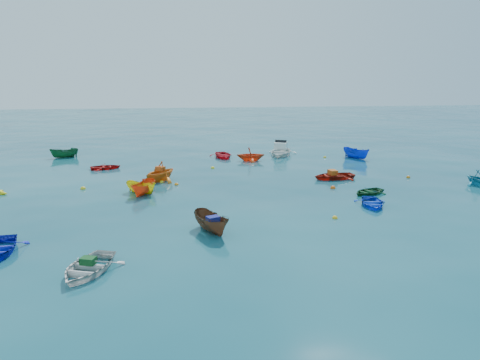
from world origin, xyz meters
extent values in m
plane|color=#0A3A4C|center=(0.00, 0.00, 0.00)|extent=(160.00, 160.00, 0.00)
imported|color=silver|center=(-8.21, -9.43, 0.00)|extent=(3.33, 3.92, 0.69)
imported|color=#57351F|center=(-2.72, -5.00, 0.00)|extent=(2.27, 3.25, 1.18)
imported|color=blue|center=(7.56, -1.33, 0.00)|extent=(2.56, 3.17, 0.58)
imported|color=orange|center=(-5.90, 7.19, 0.00)|extent=(3.95, 4.01, 1.60)
imported|color=yellow|center=(-7.04, 3.52, 0.00)|extent=(2.58, 2.30, 0.98)
imported|color=#104421|center=(8.45, 1.48, 0.00)|extent=(2.98, 2.68, 0.51)
imported|color=teal|center=(17.50, 2.95, 0.00)|extent=(2.33, 2.60, 1.23)
imported|color=red|center=(-10.77, 12.29, 0.00)|extent=(2.83, 2.28, 0.52)
imported|color=#DD4514|center=(-6.83, 3.14, 0.00)|extent=(2.03, 3.00, 1.09)
imported|color=#A61C0D|center=(7.53, 6.22, 0.00)|extent=(3.65, 2.87, 0.69)
imported|color=#0F35C7|center=(12.48, 14.55, 0.00)|extent=(2.49, 3.13, 1.15)
imported|color=red|center=(-0.28, 16.46, 0.00)|extent=(2.63, 3.41, 0.66)
imported|color=#E74415|center=(2.17, 14.50, 0.00)|extent=(2.74, 2.41, 1.36)
imported|color=#124E29|center=(-15.61, 18.40, 0.00)|extent=(2.82, 1.74, 1.02)
imported|color=white|center=(5.57, 17.00, 0.00)|extent=(4.25, 4.91, 1.45)
cube|color=#124B1E|center=(-8.18, -9.33, 0.49)|extent=(0.71, 0.62, 0.29)
cube|color=navy|center=(-2.66, -5.14, 0.74)|extent=(0.77, 0.69, 0.31)
cube|color=#CE4F15|center=(-5.87, 7.23, 0.96)|extent=(0.81, 0.79, 0.31)
cube|color=#B34C12|center=(7.44, 6.21, 0.52)|extent=(0.69, 0.84, 0.36)
sphere|color=#D2580B|center=(-2.60, -3.90, 0.00)|extent=(0.30, 0.30, 0.30)
sphere|color=yellow|center=(4.43, -3.55, 0.00)|extent=(0.32, 0.32, 0.32)
sphere|color=#D6500B|center=(6.52, 3.26, 0.00)|extent=(0.38, 0.38, 0.38)
sphere|color=yellow|center=(-11.28, 5.24, 0.00)|extent=(0.39, 0.39, 0.39)
sphere|color=orange|center=(-4.66, 5.71, 0.00)|extent=(0.31, 0.31, 0.31)
sphere|color=yellow|center=(-1.60, 11.42, 0.00)|extent=(0.34, 0.34, 0.34)
sphere|color=orange|center=(13.54, 5.88, 0.00)|extent=(0.32, 0.32, 0.32)
sphere|color=yellow|center=(-5.79, 6.61, 0.00)|extent=(0.31, 0.31, 0.31)
sphere|color=orange|center=(0.15, 18.82, 0.00)|extent=(0.32, 0.32, 0.32)
sphere|color=yellow|center=(9.59, 15.23, 0.00)|extent=(0.30, 0.30, 0.30)
camera|label=1|loc=(-4.10, -28.25, 8.24)|focal=35.00mm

